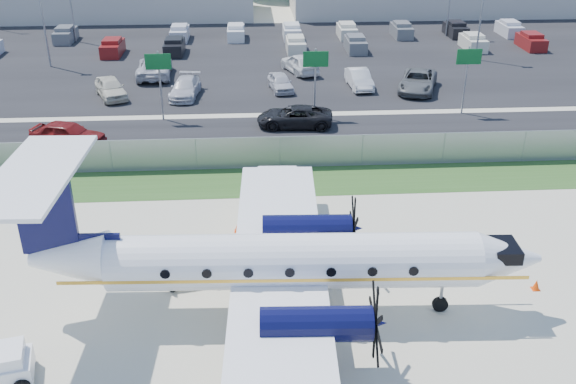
{
  "coord_description": "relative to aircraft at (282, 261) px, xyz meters",
  "views": [
    {
      "loc": [
        -1.7,
        -21.46,
        15.96
      ],
      "look_at": [
        0.0,
        6.0,
        2.3
      ],
      "focal_mm": 40.0,
      "sensor_mm": 36.0,
      "label": 1
    }
  ],
  "objects": [
    {
      "name": "ground",
      "position": [
        0.64,
        0.36,
        -2.46
      ],
      "size": [
        170.0,
        170.0,
        0.0
      ],
      "primitive_type": "plane",
      "color": "beige",
      "rests_on": "ground"
    },
    {
      "name": "grass_verge",
      "position": [
        0.64,
        12.36,
        -2.46
      ],
      "size": [
        170.0,
        4.0,
        0.02
      ],
      "primitive_type": "cube",
      "color": "#2D561E",
      "rests_on": "ground"
    },
    {
      "name": "access_road",
      "position": [
        0.64,
        19.36,
        -2.45
      ],
      "size": [
        170.0,
        8.0,
        0.02
      ],
      "primitive_type": "cube",
      "color": "black",
      "rests_on": "ground"
    },
    {
      "name": "parking_lot",
      "position": [
        0.64,
        40.36,
        -2.45
      ],
      "size": [
        170.0,
        32.0,
        0.02
      ],
      "primitive_type": "cube",
      "color": "black",
      "rests_on": "ground"
    },
    {
      "name": "perimeter_fence",
      "position": [
        0.64,
        14.36,
        -1.46
      ],
      "size": [
        120.0,
        0.06,
        1.99
      ],
      "color": "gray",
      "rests_on": "ground"
    },
    {
      "name": "sign_left",
      "position": [
        -7.36,
        23.27,
        1.15
      ],
      "size": [
        1.8,
        0.26,
        5.0
      ],
      "color": "gray",
      "rests_on": "ground"
    },
    {
      "name": "sign_mid",
      "position": [
        3.64,
        23.27,
        1.15
      ],
      "size": [
        1.8,
        0.26,
        5.0
      ],
      "color": "gray",
      "rests_on": "ground"
    },
    {
      "name": "sign_right",
      "position": [
        14.64,
        23.27,
        1.15
      ],
      "size": [
        1.8,
        0.26,
        5.0
      ],
      "color": "gray",
      "rests_on": "ground"
    },
    {
      "name": "light_pole_nw",
      "position": [
        -19.36,
        38.36,
        2.77
      ],
      "size": [
        0.9,
        0.35,
        9.09
      ],
      "color": "gray",
      "rests_on": "ground"
    },
    {
      "name": "light_pole_ne",
      "position": [
        20.64,
        38.36,
        2.77
      ],
      "size": [
        0.9,
        0.35,
        9.09
      ],
      "color": "gray",
      "rests_on": "ground"
    },
    {
      "name": "aircraft",
      "position": [
        0.0,
        0.0,
        0.0
      ],
      "size": [
        20.57,
        20.3,
        6.38
      ],
      "color": "white",
      "rests_on": "ground"
    },
    {
      "name": "baggage_cart_near",
      "position": [
        -4.02,
        2.39,
        -2.0
      ],
      "size": [
        2.1,
        1.51,
        1.0
      ],
      "color": "gray",
      "rests_on": "ground"
    },
    {
      "name": "cone_nose",
      "position": [
        10.94,
        0.97,
        -2.24
      ],
      "size": [
        0.34,
        0.34,
        0.48
      ],
      "color": "#F64307",
      "rests_on": "ground"
    },
    {
      "name": "cone_starboard_wing",
      "position": [
        -1.84,
        6.75,
        -2.23
      ],
      "size": [
        0.35,
        0.35,
        0.5
      ],
      "color": "#F64307",
      "rests_on": "ground"
    },
    {
      "name": "road_car_west",
      "position": [
        -12.93,
        18.59,
        -2.46
      ],
      "size": [
        5.28,
        3.35,
        1.67
      ],
      "primitive_type": "imported",
      "rotation": [
        0.0,
        0.0,
        1.27
      ],
      "color": "maroon",
      "rests_on": "ground"
    },
    {
      "name": "road_car_mid",
      "position": [
        2.02,
        21.35,
        -2.46
      ],
      "size": [
        5.45,
        2.82,
        1.47
      ],
      "primitive_type": "imported",
      "rotation": [
        0.0,
        0.0,
        -1.64
      ],
      "color": "black",
      "rests_on": "ground"
    },
    {
      "name": "parked_car_a",
      "position": [
        -12.05,
        28.76,
        -2.46
      ],
      "size": [
        3.56,
        5.09,
        1.61
      ],
      "primitive_type": "imported",
      "rotation": [
        0.0,
        0.0,
        0.39
      ],
      "color": "beige",
      "rests_on": "ground"
    },
    {
      "name": "parked_car_b",
      "position": [
        -6.18,
        28.65,
        -2.46
      ],
      "size": [
        2.52,
        5.18,
        1.45
      ],
      "primitive_type": "imported",
      "rotation": [
        0.0,
        0.0,
        -0.1
      ],
      "color": "silver",
      "rests_on": "ground"
    },
    {
      "name": "parked_car_c",
      "position": [
        1.48,
        29.85,
        -2.46
      ],
      "size": [
        2.26,
        4.25,
        1.38
      ],
      "primitive_type": "imported",
      "rotation": [
        0.0,
        0.0,
        0.16
      ],
      "color": "silver",
      "rests_on": "ground"
    },
    {
      "name": "parked_car_d",
      "position": [
        8.03,
        30.19,
        -2.46
      ],
      "size": [
        1.89,
        4.66,
        1.5
      ],
      "primitive_type": "imported",
      "rotation": [
        0.0,
        0.0,
        0.07
      ],
      "color": "silver",
      "rests_on": "ground"
    },
    {
      "name": "parked_car_e",
      "position": [
        12.68,
        29.04,
        -2.46
      ],
      "size": [
        4.57,
        6.48,
        1.64
      ],
      "primitive_type": "imported",
      "rotation": [
        0.0,
        0.0,
        -0.35
      ],
      "color": "#595B5E",
      "rests_on": "ground"
    },
    {
      "name": "parked_car_f",
      "position": [
        -9.33,
        34.53,
        -2.46
      ],
      "size": [
        3.14,
        6.27,
        1.7
      ],
      "primitive_type": "imported",
      "rotation": [
        0.0,
        0.0,
        3.19
      ],
      "color": "silver",
      "rests_on": "ground"
    },
    {
      "name": "parked_car_g",
      "position": [
        3.47,
        34.98,
        -2.46
      ],
      "size": [
        3.56,
        5.4,
        1.71
      ],
      "primitive_type": "imported",
      "rotation": [
        0.0,
        0.0,
        3.48
      ],
      "color": "silver",
      "rests_on": "ground"
    },
    {
      "name": "far_parking_rows",
      "position": [
        0.64,
        45.36,
        -2.46
      ],
      "size": [
        56.0,
        10.0,
        1.6
      ],
      "primitive_type": null,
      "color": "gray",
      "rests_on": "ground"
    }
  ]
}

